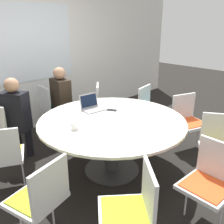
# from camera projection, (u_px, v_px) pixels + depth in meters

# --- Properties ---
(ground_plane) EXTENTS (16.00, 16.00, 0.00)m
(ground_plane) POSITION_uv_depth(u_px,v_px,m) (112.00, 170.00, 3.42)
(ground_plane) COLOR black
(wall_back) EXTENTS (8.00, 0.07, 2.70)m
(wall_back) POSITION_uv_depth(u_px,v_px,m) (27.00, 55.00, 4.31)
(wall_back) COLOR silver
(wall_back) RESTS_ON ground_plane
(conference_table) EXTENTS (1.86, 1.86, 0.74)m
(conference_table) POSITION_uv_depth(u_px,v_px,m) (112.00, 129.00, 3.21)
(conference_table) COLOR #333333
(conference_table) RESTS_ON ground_plane
(chair_0) EXTENTS (0.47, 0.49, 0.86)m
(chair_0) POSITION_uv_depth(u_px,v_px,m) (52.00, 105.00, 4.39)
(chair_0) COLOR silver
(chair_0) RESTS_ON ground_plane
(chair_2) EXTENTS (0.59, 0.58, 0.86)m
(chair_2) POSITION_uv_depth(u_px,v_px,m) (3.00, 153.00, 2.82)
(chair_2) COLOR silver
(chair_2) RESTS_ON ground_plane
(chair_3) EXTENTS (0.53, 0.51, 0.86)m
(chair_3) POSITION_uv_depth(u_px,v_px,m) (41.00, 195.00, 2.15)
(chair_3) COLOR silver
(chair_3) RESTS_ON ground_plane
(chair_4) EXTENTS (0.61, 0.61, 0.86)m
(chair_4) POSITION_uv_depth(u_px,v_px,m) (133.00, 207.00, 2.02)
(chair_4) COLOR silver
(chair_4) RESTS_ON ground_plane
(chair_5) EXTENTS (0.44, 0.46, 0.86)m
(chair_5) POSITION_uv_depth(u_px,v_px,m) (210.00, 179.00, 2.37)
(chair_5) COLOR silver
(chair_5) RESTS_ON ground_plane
(chair_6) EXTENTS (0.59, 0.60, 0.86)m
(chair_6) POSITION_uv_depth(u_px,v_px,m) (219.00, 144.00, 3.03)
(chair_6) COLOR silver
(chair_6) RESTS_ON ground_plane
(chair_7) EXTENTS (0.56, 0.55, 0.86)m
(chair_7) POSITION_uv_depth(u_px,v_px,m) (188.00, 118.00, 3.82)
(chair_7) COLOR silver
(chair_7) RESTS_ON ground_plane
(chair_8) EXTENTS (0.51, 0.50, 0.86)m
(chair_8) POSITION_uv_depth(u_px,v_px,m) (151.00, 107.00, 4.31)
(chair_8) COLOR silver
(chair_8) RESTS_ON ground_plane
(chair_9) EXTENTS (0.61, 0.61, 0.86)m
(chair_9) POSITION_uv_depth(u_px,v_px,m) (105.00, 103.00, 4.47)
(chair_9) COLOR silver
(chair_9) RESTS_ON ground_plane
(person_0) EXTENTS (0.29, 0.38, 1.21)m
(person_0) POSITION_uv_depth(u_px,v_px,m) (62.00, 97.00, 4.19)
(person_0) COLOR #2D2319
(person_0) RESTS_ON ground_plane
(person_1) EXTENTS (0.38, 0.42, 1.21)m
(person_1) POSITION_uv_depth(u_px,v_px,m) (16.00, 113.00, 3.48)
(person_1) COLOR black
(person_1) RESTS_ON ground_plane
(laptop) EXTENTS (0.31, 0.27, 0.21)m
(laptop) POSITION_uv_depth(u_px,v_px,m) (91.00, 106.00, 3.49)
(laptop) COLOR #99999E
(laptop) RESTS_ON conference_table
(coffee_cup) EXTENTS (0.09, 0.09, 0.09)m
(coffee_cup) POSITION_uv_depth(u_px,v_px,m) (74.00, 126.00, 2.86)
(coffee_cup) COLOR white
(coffee_cup) RESTS_ON conference_table
(cell_phone) EXTENTS (0.12, 0.16, 0.01)m
(cell_phone) POSITION_uv_depth(u_px,v_px,m) (112.00, 110.00, 3.47)
(cell_phone) COLOR black
(cell_phone) RESTS_ON conference_table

